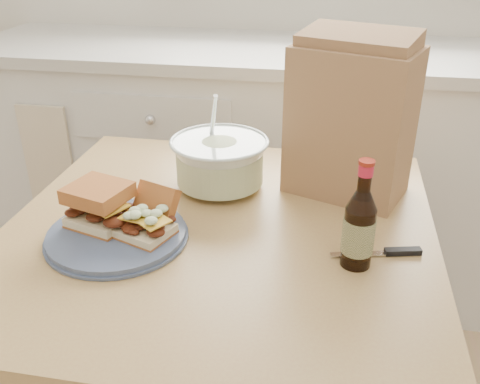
% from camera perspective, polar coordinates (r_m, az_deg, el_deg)
% --- Properties ---
extents(cabinet_run, '(2.50, 0.64, 0.94)m').
position_cam_1_polar(cabinet_run, '(2.13, 6.63, 2.62)').
color(cabinet_run, silver).
rests_on(cabinet_run, ground).
extents(dining_table, '(0.92, 0.92, 0.76)m').
position_cam_1_polar(dining_table, '(1.21, -2.21, -8.24)').
color(dining_table, tan).
rests_on(dining_table, ground).
extents(plate, '(0.28, 0.28, 0.02)m').
position_cam_1_polar(plate, '(1.13, -13.00, -4.50)').
color(plate, '#485675').
rests_on(plate, dining_table).
extents(sandwich_left, '(0.14, 0.14, 0.09)m').
position_cam_1_polar(sandwich_left, '(1.14, -14.76, -1.28)').
color(sandwich_left, beige).
rests_on(sandwich_left, plate).
extents(sandwich_right, '(0.13, 0.17, 0.09)m').
position_cam_1_polar(sandwich_right, '(1.10, -9.73, -2.74)').
color(sandwich_right, beige).
rests_on(sandwich_right, plate).
extents(coleslaw_bowl, '(0.24, 0.24, 0.24)m').
position_cam_1_polar(coleslaw_bowl, '(1.29, -2.18, 3.01)').
color(coleslaw_bowl, silver).
rests_on(coleslaw_bowl, dining_table).
extents(beer_bottle, '(0.06, 0.06, 0.22)m').
position_cam_1_polar(beer_bottle, '(1.01, 12.59, -3.69)').
color(beer_bottle, black).
rests_on(beer_bottle, dining_table).
extents(knife, '(0.18, 0.06, 0.01)m').
position_cam_1_polar(knife, '(1.10, 15.86, -6.19)').
color(knife, silver).
rests_on(knife, dining_table).
extents(paper_bag, '(0.31, 0.25, 0.35)m').
position_cam_1_polar(paper_bag, '(1.26, 11.73, 7.26)').
color(paper_bag, '#987349').
rests_on(paper_bag, dining_table).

